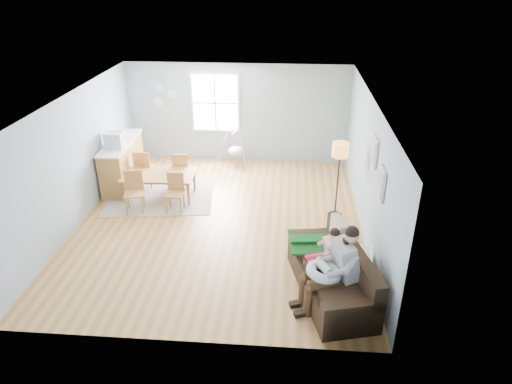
# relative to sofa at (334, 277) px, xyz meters

# --- Properties ---
(room) EXTENTS (8.40, 9.40, 3.90)m
(room) POSITION_rel_sofa_xyz_m (-2.25, 2.18, 2.11)
(room) COLOR olive
(window) EXTENTS (1.32, 0.08, 1.62)m
(window) POSITION_rel_sofa_xyz_m (-2.85, 5.65, 1.34)
(window) COLOR silver
(window) RESTS_ON room
(pictures) EXTENTS (0.05, 1.34, 0.74)m
(pictures) POSITION_rel_sofa_xyz_m (0.71, 1.13, 1.54)
(pictures) COLOR silver
(pictures) RESTS_ON room
(wall_plates) EXTENTS (0.67, 0.02, 0.66)m
(wall_plates) POSITION_rel_sofa_xyz_m (-4.26, 5.65, 1.52)
(wall_plates) COLOR #9EB0BE
(wall_plates) RESTS_ON room
(sofa) EXTENTS (1.45, 2.35, 0.89)m
(sofa) POSITION_rel_sofa_xyz_m (0.00, 0.00, 0.00)
(sofa) COLOR black
(sofa) RESTS_ON room
(green_throw) EXTENTS (1.08, 0.92, 0.04)m
(green_throw) POSITION_rel_sofa_xyz_m (-0.26, 0.69, 0.25)
(green_throw) COLOR #125123
(green_throw) RESTS_ON sofa
(beige_pillow) EXTENTS (0.26, 0.54, 0.52)m
(beige_pillow) POSITION_rel_sofa_xyz_m (0.08, 0.61, 0.49)
(beige_pillow) COLOR tan
(beige_pillow) RESTS_ON sofa
(father) EXTENTS (1.11, 0.72, 1.46)m
(father) POSITION_rel_sofa_xyz_m (-0.05, -0.34, 0.46)
(father) COLOR gray
(father) RESTS_ON sofa
(nursing_pillow) EXTENTS (0.71, 0.70, 0.23)m
(nursing_pillow) POSITION_rel_sofa_xyz_m (-0.22, -0.38, 0.37)
(nursing_pillow) COLOR silver
(nursing_pillow) RESTS_ON father
(infant) EXTENTS (0.27, 0.39, 0.15)m
(infant) POSITION_rel_sofa_xyz_m (-0.23, -0.34, 0.46)
(infant) COLOR silver
(infant) RESTS_ON nursing_pillow
(toddler) EXTENTS (0.61, 0.41, 0.91)m
(toddler) POSITION_rel_sofa_xyz_m (-0.13, 0.18, 0.44)
(toddler) COLOR white
(toddler) RESTS_ON sofa
(floor_lamp) EXTENTS (0.34, 0.34, 1.71)m
(floor_lamp) POSITION_rel_sofa_xyz_m (0.23, 2.67, 1.10)
(floor_lamp) COLOR black
(floor_lamp) RESTS_ON room
(storage_cube) EXTENTS (0.46, 0.41, 0.47)m
(storage_cube) POSITION_rel_sofa_xyz_m (0.44, 0.61, -0.08)
(storage_cube) COLOR silver
(storage_cube) RESTS_ON room
(rug) EXTENTS (2.67, 2.15, 0.01)m
(rug) POSITION_rel_sofa_xyz_m (-3.85, 3.22, -0.31)
(rug) COLOR gray
(rug) RESTS_ON room
(dining_table) EXTENTS (1.70, 0.98, 0.59)m
(dining_table) POSITION_rel_sofa_xyz_m (-3.85, 3.22, -0.02)
(dining_table) COLOR brown
(dining_table) RESTS_ON rug
(chair_sw) EXTENTS (0.50, 0.50, 0.93)m
(chair_sw) POSITION_rel_sofa_xyz_m (-4.23, 2.57, 0.22)
(chair_sw) COLOR #9E6C36
(chair_sw) RESTS_ON rug
(chair_se) EXTENTS (0.39, 0.39, 0.87)m
(chair_se) POSITION_rel_sofa_xyz_m (-3.33, 2.67, 0.18)
(chair_se) COLOR #9E6C36
(chair_se) RESTS_ON rug
(chair_nw) EXTENTS (0.43, 0.43, 0.96)m
(chair_nw) POSITION_rel_sofa_xyz_m (-4.38, 3.77, 0.23)
(chair_nw) COLOR #9E6C36
(chair_nw) RESTS_ON rug
(chair_ne) EXTENTS (0.47, 0.47, 0.89)m
(chair_ne) POSITION_rel_sofa_xyz_m (-3.48, 3.88, 0.19)
(chair_ne) COLOR #9E6C36
(chair_ne) RESTS_ON rug
(counter) EXTENTS (0.68, 2.02, 1.12)m
(counter) POSITION_rel_sofa_xyz_m (-4.95, 3.91, 0.25)
(counter) COLOR brown
(counter) RESTS_ON room
(monitor) EXTENTS (0.42, 0.40, 0.37)m
(monitor) POSITION_rel_sofa_xyz_m (-4.92, 3.53, 0.99)
(monitor) COLOR #B1B1B6
(monitor) RESTS_ON counter
(baby_swing) EXTENTS (1.12, 1.14, 0.99)m
(baby_swing) POSITION_rel_sofa_xyz_m (-2.28, 5.28, 0.13)
(baby_swing) COLOR #B1B1B6
(baby_swing) RESTS_ON room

